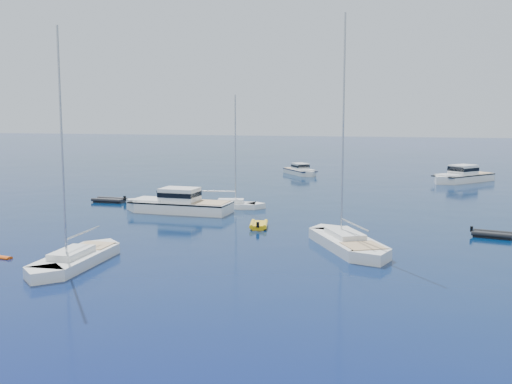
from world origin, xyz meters
TOP-DOWN VIEW (x-y plane):
  - ground at (0.00, 0.00)m, footprint 400.00×400.00m
  - motor_cruiser_centre at (-7.98, 24.00)m, footprint 11.97×4.39m
  - motor_cruiser_distant at (21.60, 57.40)m, footprint 10.23×10.99m
  - motor_cruiser_horizon at (-1.90, 61.92)m, footprint 7.00×8.49m
  - sailboat_fore at (-7.12, 2.78)m, footprint 2.88×10.70m
  - sailboat_mid_r at (9.70, 11.75)m, footprint 8.16×12.07m
  - sailboat_centre at (-3.88, 27.63)m, footprint 8.36×3.33m
  - tender_yellow at (1.60, 18.11)m, footprint 2.28×3.37m
  - tender_grey_near at (20.56, 18.38)m, footprint 3.51×2.51m
  - tender_grey_far at (-17.62, 28.60)m, footprint 3.81×2.19m

SIDE VIEW (x-z plane):
  - ground at x=0.00m, z-range 0.00..0.00m
  - motor_cruiser_centre at x=-7.98m, z-range -1.54..1.54m
  - motor_cruiser_distant at x=21.60m, z-range -1.51..1.51m
  - motor_cruiser_horizon at x=-1.90m, z-range -1.12..1.12m
  - sailboat_fore at x=-7.12m, z-range -7.84..7.84m
  - sailboat_mid_r at x=9.70m, z-range -8.78..8.78m
  - sailboat_centre at x=-3.88m, z-range -5.98..5.98m
  - tender_yellow at x=1.60m, z-range -0.47..0.47m
  - tender_grey_near at x=20.56m, z-range -0.47..0.47m
  - tender_grey_far at x=-17.62m, z-range -0.47..0.47m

